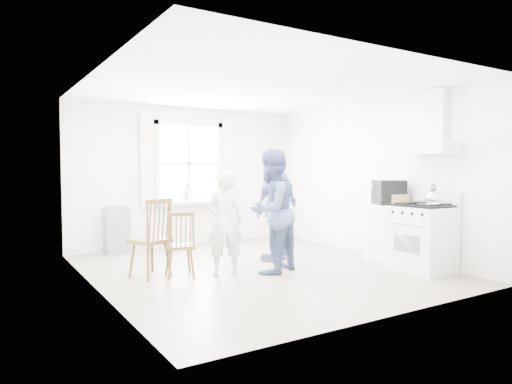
# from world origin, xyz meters

# --- Properties ---
(room_shell) EXTENTS (4.62, 5.12, 2.64)m
(room_shell) POSITION_xyz_m (0.00, 0.00, 1.30)
(room_shell) COLOR gray
(room_shell) RESTS_ON ground
(window_assembly) EXTENTS (1.88, 0.24, 1.70)m
(window_assembly) POSITION_xyz_m (0.00, 2.45, 1.46)
(window_assembly) COLOR white
(window_assembly) RESTS_ON room_shell
(range_hood) EXTENTS (0.45, 0.76, 0.94)m
(range_hood) POSITION_xyz_m (2.07, -1.35, 1.90)
(range_hood) COLOR silver
(range_hood) RESTS_ON room_shell
(shelf_unit) EXTENTS (0.40, 0.30, 0.80)m
(shelf_unit) POSITION_xyz_m (-1.40, 2.33, 0.40)
(shelf_unit) COLOR gray
(shelf_unit) RESTS_ON ground
(gas_stove) EXTENTS (0.68, 0.76, 1.12)m
(gas_stove) POSITION_xyz_m (1.91, -1.35, 0.48)
(gas_stove) COLOR silver
(gas_stove) RESTS_ON ground
(kettle) EXTENTS (0.21, 0.21, 0.30)m
(kettle) POSITION_xyz_m (1.87, -1.55, 1.05)
(kettle) COLOR silver
(kettle) RESTS_ON gas_stove
(low_cabinet) EXTENTS (0.50, 0.55, 0.90)m
(low_cabinet) POSITION_xyz_m (1.98, -0.65, 0.45)
(low_cabinet) COLOR silver
(low_cabinet) RESTS_ON ground
(stereo_stack) EXTENTS (0.53, 0.51, 0.37)m
(stereo_stack) POSITION_xyz_m (1.95, -0.69, 1.09)
(stereo_stack) COLOR black
(stereo_stack) RESTS_ON low_cabinet
(cardboard_box) EXTENTS (0.30, 0.27, 0.16)m
(cardboard_box) POSITION_xyz_m (1.96, -0.87, 0.98)
(cardboard_box) COLOR tan
(cardboard_box) RESTS_ON low_cabinet
(windsor_chair_a) EXTENTS (0.58, 0.57, 1.07)m
(windsor_chair_a) POSITION_xyz_m (-1.44, 0.25, 0.65)
(windsor_chair_a) COLOR #4D3318
(windsor_chair_a) RESTS_ON ground
(windsor_chair_b) EXTENTS (0.45, 0.45, 0.89)m
(windsor_chair_b) POSITION_xyz_m (-1.16, 0.07, 0.54)
(windsor_chair_b) COLOR #4D3318
(windsor_chair_b) RESTS_ON ground
(person_left) EXTENTS (0.65, 0.65, 1.42)m
(person_left) POSITION_xyz_m (-0.58, -0.07, 0.71)
(person_left) COLOR silver
(person_left) RESTS_ON ground
(person_mid) EXTENTS (1.11, 1.11, 1.73)m
(person_mid) POSITION_xyz_m (0.03, -0.30, 0.86)
(person_mid) COLOR #414D79
(person_mid) RESTS_ON ground
(person_right) EXTENTS (1.32, 1.32, 1.73)m
(person_right) POSITION_xyz_m (0.58, 0.36, 0.87)
(person_right) COLOR navy
(person_right) RESTS_ON ground
(potted_plant) EXTENTS (0.20, 0.20, 0.33)m
(potted_plant) POSITION_xyz_m (-0.10, 2.36, 1.01)
(potted_plant) COLOR #377D40
(potted_plant) RESTS_ON window_assembly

